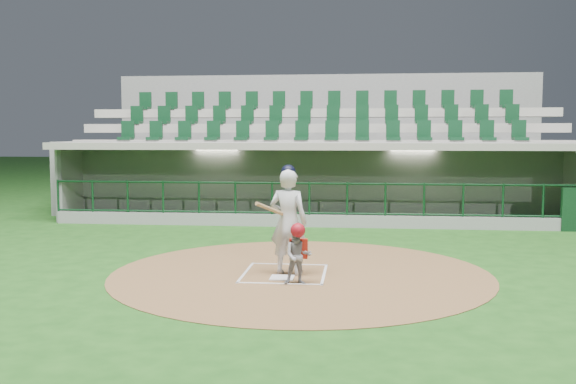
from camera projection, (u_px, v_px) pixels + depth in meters
The scene contains 8 objects.
ground at pixel (286, 271), 12.43m from camera, with size 120.00×120.00×0.00m, color #184614.
dirt_circle at pixel (301, 273), 12.20m from camera, with size 7.20×7.20×0.01m, color brown.
home_plate at pixel (282, 278), 11.74m from camera, with size 0.43×0.43×0.02m, color silver.
batter_box_chalk at pixel (285, 273), 12.13m from camera, with size 1.55×1.80×0.01m.
dugout_structure at pixel (320, 188), 20.07m from camera, with size 16.40×3.70×3.00m.
seating_deck at pixel (320, 168), 23.10m from camera, with size 17.00×6.72×5.15m.
batter at pixel (288, 220), 11.99m from camera, with size 0.94×0.95×2.07m.
catcher at pixel (298, 253), 11.23m from camera, with size 0.53×0.44×1.09m.
Camera 1 is at (1.35, -12.17, 2.64)m, focal length 40.00 mm.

